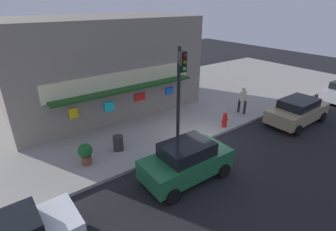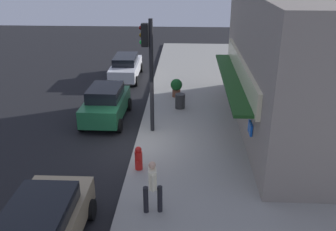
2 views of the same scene
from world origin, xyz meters
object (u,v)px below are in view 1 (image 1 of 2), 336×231
pedestrian (243,99)px  potted_plant_by_doorway (86,153)px  fire_hydrant (225,120)px  parked_car_green (186,161)px  parked_car_tan (297,111)px  traffic_light (180,85)px  trash_can (118,143)px

pedestrian → potted_plant_by_doorway: size_ratio=1.70×
fire_hydrant → potted_plant_by_doorway: (-8.03, 1.17, 0.14)m
fire_hydrant → parked_car_green: size_ratio=0.24×
fire_hydrant → parked_car_tan: 4.76m
traffic_light → fire_hydrant: bearing=-1.7°
fire_hydrant → potted_plant_by_doorway: potted_plant_by_doorway is taller
fire_hydrant → potted_plant_by_doorway: 8.12m
trash_can → parked_car_tan: bearing=-18.4°
fire_hydrant → parked_car_tan: (4.28, -2.08, 0.22)m
traffic_light → potted_plant_by_doorway: traffic_light is taller
traffic_light → trash_can: 4.24m
parked_car_tan → potted_plant_by_doorway: bearing=165.2°
fire_hydrant → trash_can: bearing=167.3°
trash_can → parked_car_green: 3.91m
parked_car_green → trash_can: bearing=110.9°
parked_car_tan → traffic_light: bearing=164.1°
potted_plant_by_doorway → parked_car_green: bearing=-47.2°
trash_can → parked_car_tan: parked_car_tan is taller
parked_car_tan → pedestrian: bearing=121.8°
traffic_light → potted_plant_by_doorway: (-4.61, 1.07, -2.64)m
traffic_light → potted_plant_by_doorway: bearing=166.9°
fire_hydrant → pedestrian: size_ratio=0.53×
pedestrian → parked_car_tan: (1.76, -2.84, -0.30)m
fire_hydrant → parked_car_tan: parked_car_tan is taller
fire_hydrant → parked_car_tan: bearing=-26.0°
potted_plant_by_doorway → traffic_light: bearing=-13.1°
pedestrian → parked_car_tan: pedestrian is taller
pedestrian → parked_car_green: (-7.40, -2.97, -0.25)m
pedestrian → parked_car_green: 7.98m
potted_plant_by_doorway → parked_car_green: 4.62m
potted_plant_by_doorway → parked_car_green: parked_car_green is taller
parked_car_green → parked_car_tan: parked_car_green is taller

